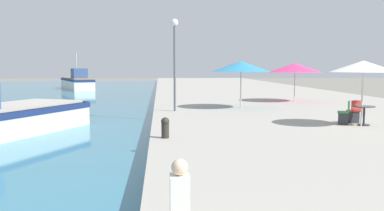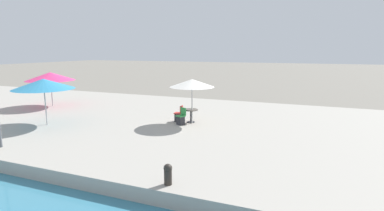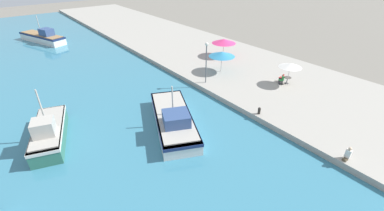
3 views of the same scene
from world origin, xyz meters
name	(u,v)px [view 1 (image 1 of 3)]	position (x,y,z in m)	size (l,w,h in m)	color
quay_promenade	(249,95)	(8.00, 37.00, 0.28)	(16.00, 90.00, 0.55)	#A39E93
fishing_boat_distant	(77,82)	(-9.55, 52.82, 0.90)	(5.69, 10.17, 4.38)	white
cafe_umbrella_pink	(363,66)	(7.86, 16.11, 2.79)	(2.43, 2.43, 2.45)	#B7B7B7
cafe_umbrella_white	(241,66)	(4.65, 23.32, 2.78)	(3.16, 3.16, 2.50)	#B7B7B7
cafe_umbrella_striped	(295,68)	(8.90, 27.36, 2.70)	(3.34, 3.34, 2.44)	#B7B7B7
cafe_table	(364,111)	(8.03, 16.24, 1.09)	(0.80, 0.80, 0.74)	#333338
cafe_chair_left	(344,116)	(7.38, 16.56, 0.88)	(0.56, 0.55, 0.91)	#2D2D33
cafe_chair_right	(354,115)	(7.97, 16.96, 0.88)	(0.44, 0.46, 0.91)	#2D2D33
person_at_quay	(177,200)	(0.53, 6.30, 1.00)	(0.55, 0.36, 1.01)	brown
mooring_bollard	(165,127)	(0.48, 13.95, 0.90)	(0.26, 0.26, 0.65)	#2D2823
lamppost	(175,49)	(1.08, 22.02, 3.65)	(0.36, 0.36, 4.56)	#565B60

